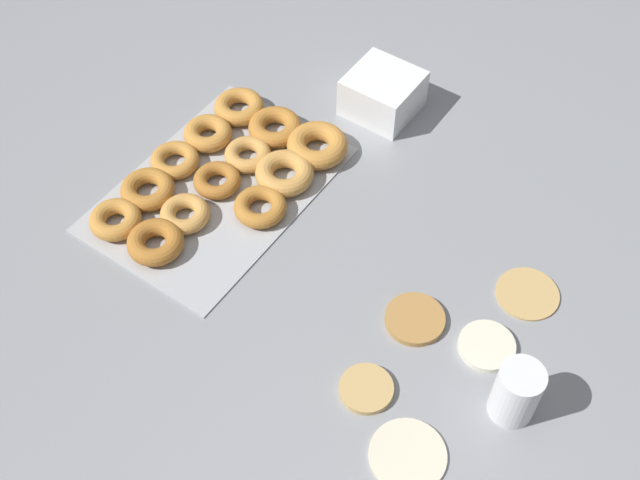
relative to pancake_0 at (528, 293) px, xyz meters
The scene contains 9 objects.
ground_plane 0.26m from the pancake_0, 56.66° to the right, with size 3.00×3.00×0.00m, color gray.
pancake_0 is the anchor object (origin of this frame).
pancake_1 0.13m from the pancake_0, ahead, with size 0.09×0.09×0.01m, color silver.
pancake_2 0.19m from the pancake_0, 40.10° to the right, with size 0.10×0.10×0.01m, color #B27F42.
pancake_3 0.35m from the pancake_0, ahead, with size 0.11×0.11×0.01m, color beige.
pancake_4 0.32m from the pancake_0, 22.51° to the right, with size 0.08×0.08×0.01m, color tan.
donut_tray 0.57m from the pancake_0, 81.65° to the right, with size 0.46×0.31×0.04m.
container_stack 0.49m from the pancake_0, 118.73° to the right, with size 0.13×0.13×0.08m.
paper_cup 0.22m from the pancake_0, 18.77° to the left, with size 0.07×0.07×0.11m.
Camera 1 is at (0.65, 0.35, 1.09)m, focal length 45.00 mm.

